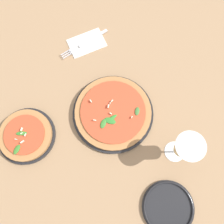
{
  "coord_description": "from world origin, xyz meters",
  "views": [
    {
      "loc": [
        0.08,
        0.18,
        0.8
      ],
      "look_at": [
        0.0,
        -0.02,
        0.03
      ],
      "focal_mm": 35.0,
      "sensor_mm": 36.0,
      "label": 1
    }
  ],
  "objects_px": {
    "pizza_arugula_main": "(112,113)",
    "wine_glass": "(185,148)",
    "fork": "(85,43)",
    "side_plate_white": "(168,208)",
    "pizza_personal_side": "(26,135)"
  },
  "relations": [
    {
      "from": "side_plate_white",
      "to": "fork",
      "type": "bearing_deg",
      "value": -85.2
    },
    {
      "from": "fork",
      "to": "side_plate_white",
      "type": "xyz_separation_m",
      "value": [
        -0.06,
        0.7,
        0.0
      ]
    },
    {
      "from": "wine_glass",
      "to": "fork",
      "type": "bearing_deg",
      "value": -73.36
    },
    {
      "from": "pizza_personal_side",
      "to": "side_plate_white",
      "type": "bearing_deg",
      "value": 133.31
    },
    {
      "from": "pizza_arugula_main",
      "to": "pizza_personal_side",
      "type": "xyz_separation_m",
      "value": [
        0.32,
        -0.03,
        -0.0
      ]
    },
    {
      "from": "pizza_arugula_main",
      "to": "side_plate_white",
      "type": "height_order",
      "value": "pizza_arugula_main"
    },
    {
      "from": "pizza_arugula_main",
      "to": "fork",
      "type": "bearing_deg",
      "value": -90.41
    },
    {
      "from": "pizza_personal_side",
      "to": "wine_glass",
      "type": "bearing_deg",
      "value": 153.18
    },
    {
      "from": "pizza_arugula_main",
      "to": "wine_glass",
      "type": "height_order",
      "value": "wine_glass"
    },
    {
      "from": "pizza_personal_side",
      "to": "fork",
      "type": "bearing_deg",
      "value": -138.14
    },
    {
      "from": "pizza_arugula_main",
      "to": "wine_glass",
      "type": "xyz_separation_m",
      "value": [
        -0.16,
        0.21,
        0.1
      ]
    },
    {
      "from": "pizza_personal_side",
      "to": "fork",
      "type": "xyz_separation_m",
      "value": [
        -0.32,
        -0.29,
        -0.01
      ]
    },
    {
      "from": "wine_glass",
      "to": "fork",
      "type": "xyz_separation_m",
      "value": [
        0.16,
        -0.53,
        -0.11
      ]
    },
    {
      "from": "fork",
      "to": "side_plate_white",
      "type": "distance_m",
      "value": 0.7
    },
    {
      "from": "pizza_arugula_main",
      "to": "fork",
      "type": "distance_m",
      "value": 0.32
    }
  ]
}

